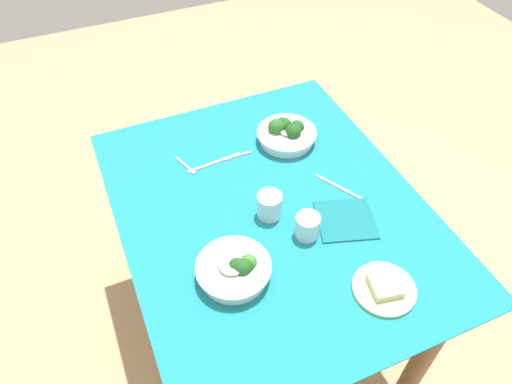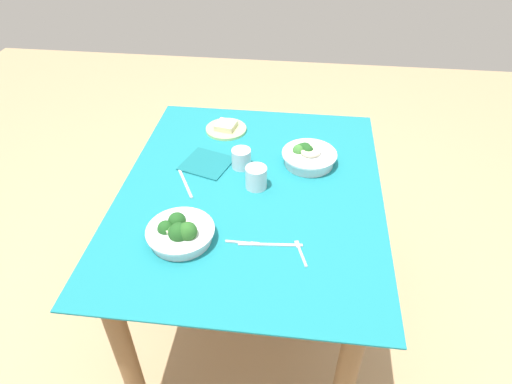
% 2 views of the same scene
% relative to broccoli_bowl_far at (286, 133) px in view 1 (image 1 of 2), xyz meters
% --- Properties ---
extents(ground_plane, '(6.00, 6.00, 0.00)m').
position_rel_broccoli_bowl_far_xyz_m(ground_plane, '(0.28, -0.19, -0.78)').
color(ground_plane, tan).
extents(dining_table, '(1.19, 0.96, 0.75)m').
position_rel_broccoli_bowl_far_xyz_m(dining_table, '(0.28, -0.19, -0.16)').
color(dining_table, '#197A84').
rests_on(dining_table, ground_plane).
extents(broccoli_bowl_far, '(0.22, 0.22, 0.09)m').
position_rel_broccoli_bowl_far_xyz_m(broccoli_bowl_far, '(0.00, 0.00, 0.00)').
color(broccoli_bowl_far, white).
rests_on(broccoli_bowl_far, dining_table).
extents(broccoli_bowl_near, '(0.22, 0.22, 0.08)m').
position_rel_broccoli_bowl_far_xyz_m(broccoli_bowl_near, '(0.48, -0.39, -0.00)').
color(broccoli_bowl_near, white).
rests_on(broccoli_bowl_near, dining_table).
extents(bread_side_plate, '(0.18, 0.18, 0.04)m').
position_rel_broccoli_bowl_far_xyz_m(bread_side_plate, '(0.69, -0.03, -0.02)').
color(bread_side_plate, '#B7D684').
rests_on(bread_side_plate, dining_table).
extents(water_glass_center, '(0.08, 0.08, 0.08)m').
position_rel_broccoli_bowl_far_xyz_m(water_glass_center, '(0.43, -0.14, 0.00)').
color(water_glass_center, silver).
rests_on(water_glass_center, dining_table).
extents(water_glass_side, '(0.08, 0.08, 0.08)m').
position_rel_broccoli_bowl_far_xyz_m(water_glass_side, '(0.31, -0.21, 0.01)').
color(water_glass_side, silver).
rests_on(water_glass_side, dining_table).
extents(fork_by_far_bowl, '(0.11, 0.05, 0.00)m').
position_rel_broccoli_bowl_far_xyz_m(fork_by_far_bowl, '(-0.01, -0.39, -0.03)').
color(fork_by_far_bowl, '#B7B7BC').
rests_on(fork_by_far_bowl, dining_table).
extents(fork_by_near_bowl, '(0.01, 0.11, 0.00)m').
position_rel_broccoli_bowl_far_xyz_m(fork_by_near_bowl, '(0.01, -0.20, -0.03)').
color(fork_by_near_bowl, '#B7B7BC').
rests_on(fork_by_near_bowl, dining_table).
extents(table_knife_left, '(0.18, 0.10, 0.00)m').
position_rel_broccoli_bowl_far_xyz_m(table_knife_left, '(0.30, 0.06, -0.03)').
color(table_knife_left, '#B7B7BC').
rests_on(table_knife_left, dining_table).
extents(table_knife_right, '(0.03, 0.21, 0.00)m').
position_rel_broccoli_bowl_far_xyz_m(table_knife_right, '(0.01, -0.29, -0.03)').
color(table_knife_right, '#B7B7BC').
rests_on(table_knife_right, dining_table).
extents(napkin_folded_upper, '(0.21, 0.22, 0.01)m').
position_rel_broccoli_bowl_far_xyz_m(napkin_folded_upper, '(0.43, 0.00, -0.03)').
color(napkin_folded_upper, '#156870').
rests_on(napkin_folded_upper, dining_table).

